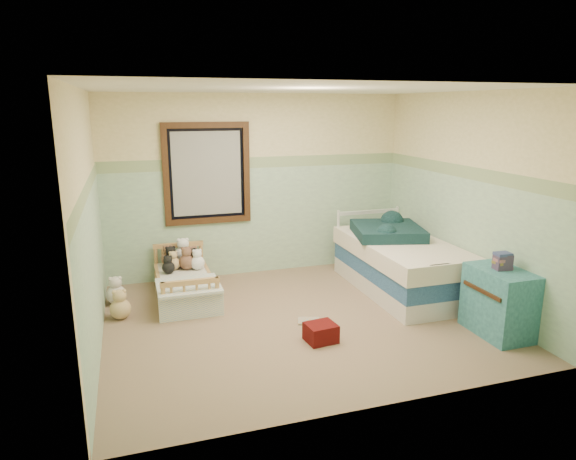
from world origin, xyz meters
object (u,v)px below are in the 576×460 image
object	(u,v)px
dresser	(499,302)
red_pillow	(321,333)
twin_bed_frame	(400,282)
plush_floor_cream	(116,295)
plush_floor_tan	(120,309)
toddler_bed_frame	(185,291)
floor_book	(309,321)

from	to	relation	value
dresser	red_pillow	size ratio (longest dim) A/B	2.37
twin_bed_frame	red_pillow	xyz separation A→B (m)	(-1.51, -1.06, -0.02)
plush_floor_cream	plush_floor_tan	size ratio (longest dim) A/B	1.00
plush_floor_cream	dresser	size ratio (longest dim) A/B	0.33
dresser	red_pillow	distance (m)	1.89
plush_floor_cream	toddler_bed_frame	bearing A→B (deg)	-3.74
plush_floor_cream	floor_book	world-z (taller)	plush_floor_cream
floor_book	twin_bed_frame	bearing A→B (deg)	38.90
toddler_bed_frame	red_pillow	xyz separation A→B (m)	(1.18, -1.63, 0.01)
plush_floor_cream	plush_floor_tan	bearing A→B (deg)	-84.05
floor_book	red_pillow	bearing A→B (deg)	-77.94
plush_floor_cream	plush_floor_tan	distance (m)	0.48
plush_floor_tan	red_pillow	size ratio (longest dim) A/B	0.78
plush_floor_tan	floor_book	size ratio (longest dim) A/B	0.98
plush_floor_tan	dresser	xyz separation A→B (m)	(3.77, -1.60, 0.24)
red_pillow	twin_bed_frame	bearing A→B (deg)	35.01
twin_bed_frame	dresser	size ratio (longest dim) A/B	2.82
toddler_bed_frame	twin_bed_frame	bearing A→B (deg)	-12.07
plush_floor_cream	dresser	bearing A→B (deg)	-28.53
plush_floor_tan	twin_bed_frame	bearing A→B (deg)	-2.50
plush_floor_tan	dresser	bearing A→B (deg)	-22.99
dresser	toddler_bed_frame	bearing A→B (deg)	146.05
plush_floor_cream	twin_bed_frame	bearing A→B (deg)	-10.17
plush_floor_tan	twin_bed_frame	distance (m)	3.45
red_pillow	toddler_bed_frame	bearing A→B (deg)	125.88
plush_floor_tan	red_pillow	xyz separation A→B (m)	(1.94, -1.21, -0.02)
plush_floor_tan	red_pillow	bearing A→B (deg)	-31.83
toddler_bed_frame	plush_floor_cream	size ratio (longest dim) A/B	5.65
plush_floor_tan	floor_book	distance (m)	2.12
red_pillow	dresser	bearing A→B (deg)	-12.14
floor_book	toddler_bed_frame	bearing A→B (deg)	154.00
plush_floor_tan	dresser	world-z (taller)	dresser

